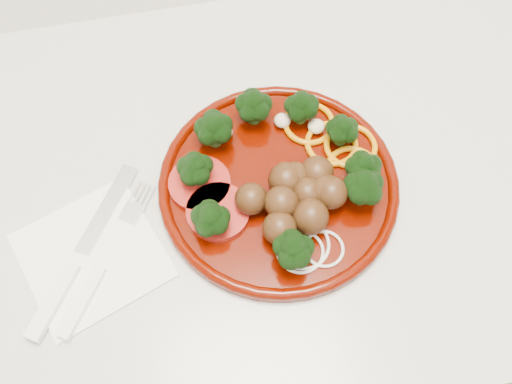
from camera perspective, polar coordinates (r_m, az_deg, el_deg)
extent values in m
cube|color=silver|center=(1.16, 8.46, -8.04)|extent=(2.40, 0.60, 0.87)
cube|color=beige|center=(0.76, 12.89, 3.67)|extent=(2.40, 0.60, 0.03)
cylinder|color=#3E0700|center=(0.69, 2.26, 0.63)|extent=(0.29, 0.29, 0.01)
torus|color=#3E0700|center=(0.69, 2.27, 0.87)|extent=(0.29, 0.29, 0.01)
sphere|color=#442611|center=(0.66, 5.17, -0.07)|extent=(0.04, 0.04, 0.04)
sphere|color=#442611|center=(0.65, -0.50, -0.64)|extent=(0.04, 0.04, 0.04)
sphere|color=#442611|center=(0.67, 3.01, 1.21)|extent=(0.04, 0.04, 0.04)
sphere|color=#442611|center=(0.66, 7.49, -0.28)|extent=(0.04, 0.04, 0.04)
sphere|color=#442611|center=(0.65, 2.51, -1.28)|extent=(0.04, 0.04, 0.04)
sphere|color=#442611|center=(0.67, 6.08, 1.90)|extent=(0.04, 0.04, 0.04)
sphere|color=#442611|center=(0.65, 5.46, -2.50)|extent=(0.04, 0.04, 0.04)
sphere|color=#442611|center=(0.64, 2.37, -3.60)|extent=(0.04, 0.04, 0.04)
sphere|color=#442611|center=(0.67, 3.92, 1.51)|extent=(0.04, 0.04, 0.04)
sphere|color=#442611|center=(0.66, 6.94, 0.03)|extent=(0.04, 0.04, 0.04)
torus|color=#C37407|center=(0.72, 7.55, 4.83)|extent=(0.07, 0.07, 0.01)
torus|color=#C37407|center=(0.70, 9.62, 2.23)|extent=(0.07, 0.07, 0.01)
torus|color=#C37407|center=(0.73, 5.31, 6.88)|extent=(0.07, 0.07, 0.01)
torus|color=#C37407|center=(0.72, 9.45, 4.56)|extent=(0.07, 0.07, 0.01)
cylinder|color=#720A07|center=(0.69, -5.67, 0.86)|extent=(0.08, 0.08, 0.01)
cylinder|color=#720A07|center=(0.67, -3.83, -1.97)|extent=(0.08, 0.08, 0.01)
torus|color=beige|center=(0.65, 4.43, -5.91)|extent=(0.06, 0.06, 0.00)
torus|color=beige|center=(0.65, 6.82, -5.64)|extent=(0.05, 0.05, 0.00)
torus|color=beige|center=(0.65, 4.65, -5.20)|extent=(0.06, 0.06, 0.00)
ellipsoid|color=#C6B793|center=(0.73, 2.66, 7.11)|extent=(0.02, 0.02, 0.02)
ellipsoid|color=#C6B793|center=(0.72, -3.19, 5.95)|extent=(0.02, 0.02, 0.02)
ellipsoid|color=#C6B793|center=(0.73, 6.03, 6.50)|extent=(0.02, 0.02, 0.02)
cube|color=white|center=(0.68, -16.08, -6.12)|extent=(0.19, 0.19, 0.00)
cube|color=silver|center=(0.70, -14.65, -1.59)|extent=(0.08, 0.11, 0.00)
cube|color=white|center=(0.67, -19.63, -10.24)|extent=(0.06, 0.09, 0.01)
cube|color=white|center=(0.66, -16.99, -10.47)|extent=(0.06, 0.08, 0.01)
cube|color=silver|center=(0.69, -12.31, -2.04)|extent=(0.03, 0.04, 0.00)
cube|color=silver|center=(0.70, -10.63, -0.48)|extent=(0.02, 0.03, 0.00)
cube|color=silver|center=(0.70, -11.10, -0.31)|extent=(0.02, 0.03, 0.00)
cube|color=silver|center=(0.70, -11.56, -0.14)|extent=(0.02, 0.03, 0.00)
cube|color=silver|center=(0.70, -12.02, 0.02)|extent=(0.02, 0.03, 0.00)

